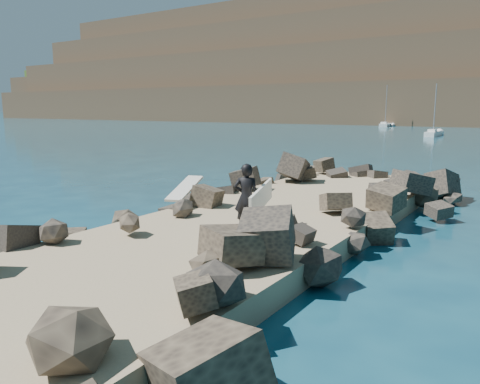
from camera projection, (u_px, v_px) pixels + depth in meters
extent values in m
plane|color=#0F384C|center=(259.00, 237.00, 13.93)|extent=(800.00, 800.00, 0.00)
cube|color=#8C7759|center=(219.00, 243.00, 12.24)|extent=(6.00, 26.00, 0.60)
cube|color=black|center=(151.00, 217.00, 14.19)|extent=(2.60, 22.00, 1.00)
cube|color=black|center=(331.00, 249.00, 11.04)|extent=(2.60, 22.00, 1.00)
cube|color=silver|center=(185.00, 191.00, 15.56)|extent=(1.24, 2.26, 0.07)
imported|color=black|center=(246.00, 198.00, 12.08)|extent=(0.77, 0.65, 1.78)
cube|color=white|center=(261.00, 198.00, 11.82)|extent=(0.73, 2.13, 0.70)
cube|color=silver|center=(385.00, 125.00, 96.63)|extent=(2.77, 7.31, 0.80)
cylinder|color=gray|center=(386.00, 104.00, 95.88)|extent=(0.12, 0.12, 7.86)
cube|color=silver|center=(384.00, 123.00, 95.85)|extent=(1.47, 2.17, 0.44)
cube|color=silver|center=(433.00, 134.00, 63.49)|extent=(1.41, 5.84, 0.80)
cylinder|color=gray|center=(435.00, 108.00, 62.86)|extent=(0.12, 0.12, 6.40)
cube|color=silver|center=(432.00, 131.00, 62.83)|extent=(0.97, 1.65, 0.44)
cube|color=white|center=(395.00, 15.00, 154.34)|extent=(10.00, 8.00, 4.00)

